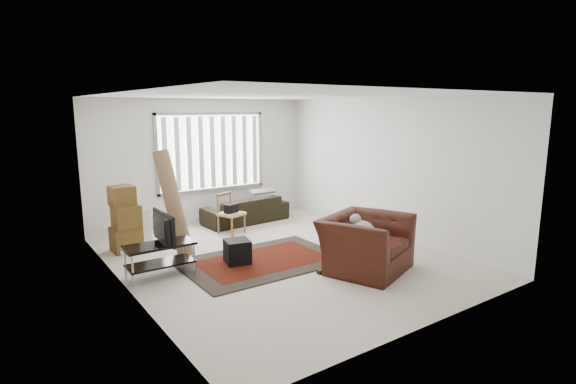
# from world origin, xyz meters

# --- Properties ---
(room) EXTENTS (6.00, 6.02, 2.71)m
(room) POSITION_xyz_m (0.03, 0.51, 1.76)
(room) COLOR beige
(room) RESTS_ON ground
(persian_rug) EXTENTS (2.60, 1.74, 0.02)m
(persian_rug) POSITION_xyz_m (-0.34, 0.00, 0.01)
(persian_rug) COLOR black
(persian_rug) RESTS_ON ground
(tv_stand) EXTENTS (1.02, 0.46, 0.51)m
(tv_stand) POSITION_xyz_m (-1.95, 0.31, 0.37)
(tv_stand) COLOR black
(tv_stand) RESTS_ON ground
(tv) EXTENTS (0.11, 0.83, 0.48)m
(tv) POSITION_xyz_m (-1.95, 0.31, 0.75)
(tv) COLOR black
(tv) RESTS_ON tv_stand
(subwoofer) EXTENTS (0.46, 0.46, 0.38)m
(subwoofer) POSITION_xyz_m (-0.73, 0.14, 0.21)
(subwoofer) COLOR black
(subwoofer) RESTS_ON persian_rug
(moving_boxes) EXTENTS (0.50, 0.47, 1.17)m
(moving_boxes) POSITION_xyz_m (-2.02, 1.86, 0.55)
(moving_boxes) COLOR brown
(moving_boxes) RESTS_ON ground
(white_flatpack) EXTENTS (0.58, 0.21, 0.73)m
(white_flatpack) POSITION_xyz_m (-1.91, 1.73, 0.37)
(white_flatpack) COLOR silver
(white_flatpack) RESTS_ON ground
(rolled_rug) EXTENTS (0.52, 0.85, 1.82)m
(rolled_rug) POSITION_xyz_m (-1.41, 1.12, 0.91)
(rolled_rug) COLOR brown
(rolled_rug) RESTS_ON ground
(sofa) EXTENTS (1.96, 0.94, 0.73)m
(sofa) POSITION_xyz_m (0.73, 2.45, 0.37)
(sofa) COLOR black
(sofa) RESTS_ON ground
(side_chair) EXTENTS (0.56, 0.56, 0.82)m
(side_chair) POSITION_xyz_m (0.03, 1.81, 0.45)
(side_chair) COLOR tan
(side_chair) RESTS_ON ground
(armchair) EXTENTS (1.64, 1.54, 0.98)m
(armchair) POSITION_xyz_m (0.78, -1.25, 0.49)
(armchair) COLOR #36120B
(armchair) RESTS_ON ground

